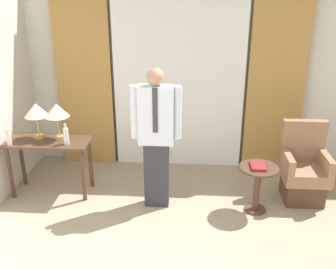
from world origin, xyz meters
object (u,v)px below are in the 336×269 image
object	(u,v)px
table_lamp_left	(36,111)
side_table	(258,181)
bottle_by_lamp	(66,136)
desk	(49,150)
armchair	(303,172)
book	(258,166)
bottle_near_edge	(8,136)
person	(156,134)
table_lamp_right	(57,111)

from	to	relation	value
table_lamp_left	side_table	xyz separation A→B (m)	(2.69, -0.34, -0.69)
bottle_by_lamp	desk	bearing A→B (deg)	160.37
armchair	book	distance (m)	0.75
table_lamp_left	book	bearing A→B (deg)	-7.32
table_lamp_left	bottle_near_edge	xyz separation A→B (m)	(-0.28, -0.23, -0.25)
armchair	side_table	distance (m)	0.70
bottle_near_edge	side_table	size ratio (longest dim) A/B	0.48
person	book	world-z (taller)	person
bottle_by_lamp	table_lamp_left	bearing A→B (deg)	157.60
desk	table_lamp_right	xyz separation A→B (m)	(0.13, 0.07, 0.49)
book	table_lamp_left	bearing A→B (deg)	172.68
desk	bottle_by_lamp	world-z (taller)	bottle_by_lamp
armchair	bottle_by_lamp	bearing A→B (deg)	-176.76
table_lamp_left	desk	bearing A→B (deg)	-27.88
bottle_near_edge	armchair	world-z (taller)	bottle_near_edge
bottle_near_edge	armchair	distance (m)	3.62
desk	bottle_near_edge	size ratio (longest dim) A/B	3.78
table_lamp_left	bottle_near_edge	distance (m)	0.44
table_lamp_left	armchair	world-z (taller)	table_lamp_left
table_lamp_left	person	size ratio (longest dim) A/B	0.27
bottle_by_lamp	book	xyz separation A→B (m)	(2.27, -0.18, -0.24)
desk	table_lamp_right	distance (m)	0.51
bottle_near_edge	bottle_by_lamp	bearing A→B (deg)	5.78
armchair	side_table	size ratio (longest dim) A/B	1.70
bottle_near_edge	desk	bearing A→B (deg)	22.09
person	book	size ratio (longest dim) A/B	7.51
table_lamp_left	bottle_by_lamp	xyz separation A→B (m)	(0.40, -0.16, -0.25)
bottle_by_lamp	bottle_near_edge	bearing A→B (deg)	-174.22
bottle_by_lamp	person	size ratio (longest dim) A/B	0.15
desk	bottle_by_lamp	xyz separation A→B (m)	(0.27, -0.10, 0.24)
desk	bottle_by_lamp	size ratio (longest dim) A/B	4.00
bottle_near_edge	person	world-z (taller)	person
bottle_near_edge	book	distance (m)	2.96
table_lamp_right	book	world-z (taller)	table_lamp_right
desk	side_table	world-z (taller)	desk
table_lamp_right	side_table	xyz separation A→B (m)	(2.43, -0.34, -0.69)
table_lamp_left	bottle_by_lamp	bearing A→B (deg)	-22.40
table_lamp_left	table_lamp_right	world-z (taller)	same
desk	side_table	distance (m)	2.58
desk	table_lamp_left	xyz separation A→B (m)	(-0.13, 0.07, 0.49)
desk	person	bearing A→B (deg)	-8.52
table_lamp_left	side_table	distance (m)	2.80
desk	side_table	xyz separation A→B (m)	(2.56, -0.27, -0.20)
person	side_table	xyz separation A→B (m)	(1.19, -0.06, -0.54)
bottle_near_edge	person	distance (m)	1.78
table_lamp_left	table_lamp_right	bearing A→B (deg)	0.00
table_lamp_right	book	xyz separation A→B (m)	(2.41, -0.34, -0.49)
bottle_near_edge	person	bearing A→B (deg)	-1.28
armchair	side_table	xyz separation A→B (m)	(-0.61, -0.33, 0.03)
table_lamp_left	table_lamp_right	xyz separation A→B (m)	(0.26, 0.00, 0.00)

